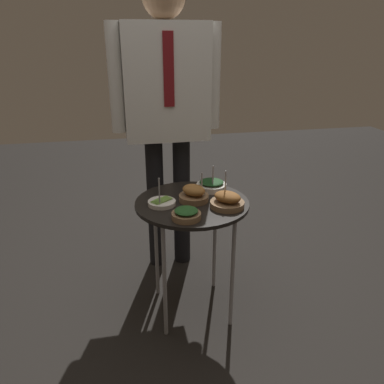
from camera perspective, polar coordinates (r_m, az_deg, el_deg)
The scene contains 8 objects.
ground_plane at distance 2.19m, azimuth 0.00°, elevation -17.15°, with size 8.00×8.00×0.00m, color black.
serving_cart at distance 1.87m, azimuth 0.00°, elevation -3.05°, with size 0.56×0.56×0.65m.
bowl_roast_back_left at distance 1.84m, azimuth 0.28°, elevation -0.33°, with size 0.15×0.15×0.14m.
bowl_roast_back_right at distance 1.78m, azimuth 5.40°, elevation -1.32°, with size 0.16×0.17×0.17m.
bowl_asparagus_near_rim at distance 1.81m, azimuth -4.63°, elevation -1.58°, with size 0.13×0.13×0.15m.
bowl_spinach_mid_left at distance 1.99m, azimuth 2.98°, elevation 1.06°, with size 0.16×0.16×0.14m.
bowl_spinach_center at distance 1.66m, azimuth -0.88°, elevation -3.39°, with size 0.13×0.13×0.05m.
waiter_figure at distance 2.20m, azimuth -3.95°, elevation 14.20°, with size 0.63×0.24×1.71m.
Camera 1 is at (-0.35, -1.66, 1.38)m, focal length 35.00 mm.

